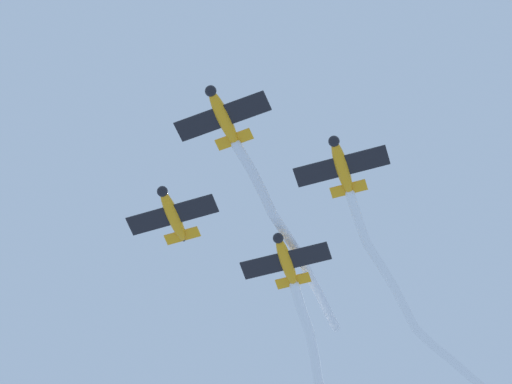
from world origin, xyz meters
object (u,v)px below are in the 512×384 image
(airplane_lead, at_px, (223,116))
(airplane_left_wing, at_px, (342,166))
(airplane_right_wing, at_px, (173,214))
(airplane_slot, at_px, (286,260))

(airplane_lead, xyz_separation_m, airplane_left_wing, (-10.05, -2.42, -0.40))
(airplane_right_wing, xyz_separation_m, airplane_slot, (-10.05, -2.43, -0.50))
(airplane_lead, height_order, airplane_left_wing, airplane_lead)
(airplane_right_wing, distance_m, airplane_slot, 10.35)
(airplane_lead, distance_m, airplane_right_wing, 10.33)
(airplane_left_wing, xyz_separation_m, airplane_slot, (2.43, -10.04, 0.20))
(airplane_left_wing, relative_size, airplane_slot, 1.00)
(airplane_right_wing, bearing_deg, airplane_left_wing, 87.85)
(airplane_right_wing, height_order, airplane_slot, airplane_right_wing)
(airplane_left_wing, distance_m, airplane_right_wing, 14.63)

